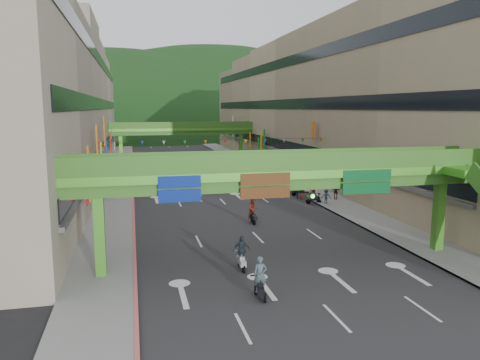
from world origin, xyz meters
The scene contains 23 objects.
ground centered at (0.00, 0.00, 0.00)m, with size 320.00×320.00×0.00m, color black.
road_slab centered at (0.00, 50.00, 0.01)m, with size 18.00×140.00×0.02m, color #28282B.
sidewalk_left centered at (-11.00, 50.00, 0.07)m, with size 4.00×140.00×0.15m, color gray.
sidewalk_right centered at (11.00, 50.00, 0.07)m, with size 4.00×140.00×0.15m, color gray.
curb_left centered at (-9.10, 50.00, 0.09)m, with size 0.20×140.00×0.18m, color #CC5959.
curb_right centered at (9.10, 50.00, 0.09)m, with size 0.20×140.00×0.18m, color gray.
building_row_left centered at (-18.93, 50.00, 9.46)m, with size 12.80×95.00×19.00m.
building_row_right centered at (18.93, 50.00, 9.46)m, with size 12.80×95.00×19.00m.
overpass_near centered at (0.93, 5.38, 5.21)m, with size 28.00×12.27×7.10m.
overpass_far centered at (0.00, 65.00, 5.40)m, with size 28.00×2.20×7.10m.
hill_left centered at (-15.00, 160.00, 0.00)m, with size 168.00×140.00×112.00m, color #1C4419.
hill_right centered at (25.00, 180.00, 0.00)m, with size 208.00×176.00×128.00m, color #1C4419.
bunting_string centered at (0.00, 30.00, 5.96)m, with size 26.00×0.36×0.47m.
scooter_rider_near centered at (-2.87, 1.00, 1.06)m, with size 0.76×1.59×2.22m.
scooter_rider_mid centered at (0.74, 16.29, 1.15)m, with size 0.97×1.60×2.20m.
scooter_rider_left centered at (-2.83, 5.36, 1.08)m, with size 1.06×1.60×2.14m.
scooter_rider_far centered at (-3.49, 29.93, 0.92)m, with size 0.82×1.58×1.85m.
parked_scooter_row centered at (8.80, 27.19, 0.52)m, with size 1.60×9.38×1.08m.
car_silver centered at (-7.00, 62.23, 0.74)m, with size 1.58×4.52×1.49m, color #B5B6BD.
car_yellow centered at (1.66, 56.17, 0.71)m, with size 1.67×4.15×1.41m, color gold.
pedestrian_red centered at (10.15, 25.88, 0.79)m, with size 0.77×0.60×1.59m, color #AA1714.
pedestrian_dark centered at (11.74, 23.98, 0.80)m, with size 0.94×0.39×1.60m, color #23252B.
pedestrian_blue centered at (9.80, 22.01, 0.75)m, with size 0.70×0.45×1.51m, color #2A384E.
Camera 1 is at (-9.01, -21.00, 9.72)m, focal length 35.00 mm.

